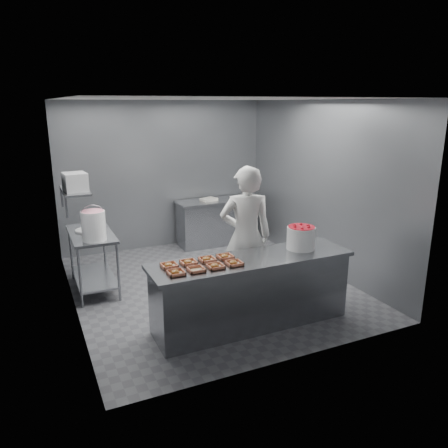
{
  "coord_description": "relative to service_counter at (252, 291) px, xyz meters",
  "views": [
    {
      "loc": [
        -2.43,
        -5.82,
        2.74
      ],
      "look_at": [
        0.14,
        -0.2,
        1.03
      ],
      "focal_mm": 35.0,
      "sensor_mm": 36.0,
      "label": 1
    }
  ],
  "objects": [
    {
      "name": "tray_6",
      "position": [
        -0.55,
        0.12,
        0.47
      ],
      "size": [
        0.19,
        0.18,
        0.06
      ],
      "color": "tan",
      "rests_on": "service_counter"
    },
    {
      "name": "tray_7",
      "position": [
        -0.31,
        0.12,
        0.47
      ],
      "size": [
        0.19,
        0.18,
        0.06
      ],
      "color": "tan",
      "rests_on": "service_counter"
    },
    {
      "name": "floor",
      "position": [
        0.0,
        1.35,
        -0.45
      ],
      "size": [
        4.5,
        4.5,
        0.0
      ],
      "primitive_type": "plane",
      "color": "#4C4C51",
      "rests_on": "ground"
    },
    {
      "name": "tray_5",
      "position": [
        -0.79,
        0.12,
        0.47
      ],
      "size": [
        0.19,
        0.18,
        0.06
      ],
      "color": "tan",
      "rests_on": "service_counter"
    },
    {
      "name": "ceiling",
      "position": [
        0.0,
        1.35,
        2.35
      ],
      "size": [
        4.5,
        4.5,
        0.0
      ],
      "primitive_type": "plane",
      "rotation": [
        3.14,
        0.0,
        0.0
      ],
      "color": "white",
      "rests_on": "wall_back"
    },
    {
      "name": "wall_shelf",
      "position": [
        -1.82,
        1.95,
        1.1
      ],
      "size": [
        0.35,
        0.9,
        0.03
      ],
      "primitive_type": "cube",
      "color": "slate",
      "rests_on": "wall_left"
    },
    {
      "name": "back_counter",
      "position": [
        0.9,
        3.25,
        -0.0
      ],
      "size": [
        1.5,
        0.6,
        0.9
      ],
      "color": "slate",
      "rests_on": "ground"
    },
    {
      "name": "wall_back",
      "position": [
        0.0,
        3.6,
        0.95
      ],
      "size": [
        4.0,
        0.04,
        2.8
      ],
      "primitive_type": "cube",
      "color": "slate",
      "rests_on": "ground"
    },
    {
      "name": "service_counter",
      "position": [
        0.0,
        0.0,
        0.0
      ],
      "size": [
        2.6,
        0.7,
        0.9
      ],
      "color": "slate",
      "rests_on": "ground"
    },
    {
      "name": "glaze_bucket",
      "position": [
        -1.66,
        1.56,
        0.67
      ],
      "size": [
        0.35,
        0.33,
        0.51
      ],
      "color": "white",
      "rests_on": "prep_table"
    },
    {
      "name": "rag",
      "position": [
        -1.52,
        2.39,
        0.46
      ],
      "size": [
        0.17,
        0.15,
        0.02
      ],
      "primitive_type": "cube",
      "rotation": [
        0.0,
        0.0,
        -0.15
      ],
      "color": "#CCB28C",
      "rests_on": "prep_table"
    },
    {
      "name": "appliance",
      "position": [
        -1.82,
        1.8,
        1.24
      ],
      "size": [
        0.33,
        0.37,
        0.25
      ],
      "primitive_type": "cube",
      "rotation": [
        0.0,
        0.0,
        0.1
      ],
      "color": "gray",
      "rests_on": "wall_shelf"
    },
    {
      "name": "wall_right",
      "position": [
        2.0,
        1.35,
        0.95
      ],
      "size": [
        0.04,
        4.5,
        2.8
      ],
      "primitive_type": "cube",
      "color": "slate",
      "rests_on": "ground"
    },
    {
      "name": "strawberry_tub",
      "position": [
        0.74,
        0.05,
        0.61
      ],
      "size": [
        0.37,
        0.37,
        0.3
      ],
      "color": "white",
      "rests_on": "service_counter"
    },
    {
      "name": "bucket_lid",
      "position": [
        -1.7,
        2.07,
        0.46
      ],
      "size": [
        0.42,
        0.42,
        0.02
      ],
      "primitive_type": "cylinder",
      "rotation": [
        0.0,
        0.0,
        0.38
      ],
      "color": "white",
      "rests_on": "prep_table"
    },
    {
      "name": "tray_2",
      "position": [
        -0.55,
        -0.12,
        0.47
      ],
      "size": [
        0.19,
        0.18,
        0.06
      ],
      "color": "tan",
      "rests_on": "service_counter"
    },
    {
      "name": "paper_stack",
      "position": [
        0.78,
        3.25,
        0.47
      ],
      "size": [
        0.34,
        0.28,
        0.05
      ],
      "primitive_type": "cube",
      "rotation": [
        0.0,
        0.0,
        0.23
      ],
      "color": "silver",
      "rests_on": "back_counter"
    },
    {
      "name": "prep_table",
      "position": [
        -1.65,
        1.95,
        0.14
      ],
      "size": [
        0.6,
        1.2,
        0.9
      ],
      "color": "slate",
      "rests_on": "ground"
    },
    {
      "name": "tray_4",
      "position": [
        -1.03,
        0.12,
        0.47
      ],
      "size": [
        0.19,
        0.18,
        0.06
      ],
      "color": "tan",
      "rests_on": "service_counter"
    },
    {
      "name": "tray_1",
      "position": [
        -0.79,
        -0.12,
        0.47
      ],
      "size": [
        0.19,
        0.18,
        0.04
      ],
      "color": "tan",
      "rests_on": "service_counter"
    },
    {
      "name": "tray_0",
      "position": [
        -1.03,
        -0.12,
        0.47
      ],
      "size": [
        0.19,
        0.18,
        0.06
      ],
      "color": "tan",
      "rests_on": "service_counter"
    },
    {
      "name": "wall_left",
      "position": [
        -2.0,
        1.35,
        0.95
      ],
      "size": [
        0.04,
        4.5,
        2.8
      ],
      "primitive_type": "cube",
      "color": "slate",
      "rests_on": "ground"
    },
    {
      "name": "tray_3",
      "position": [
        -0.31,
        -0.12,
        0.47
      ],
      "size": [
        0.19,
        0.18,
        0.06
      ],
      "color": "tan",
      "rests_on": "service_counter"
    },
    {
      "name": "worker",
      "position": [
        0.22,
        0.6,
        0.52
      ],
      "size": [
        0.82,
        0.66,
        1.96
      ],
      "primitive_type": "imported",
      "rotation": [
        0.0,
        0.0,
        2.83
      ],
      "color": "silver",
      "rests_on": "ground"
    }
  ]
}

